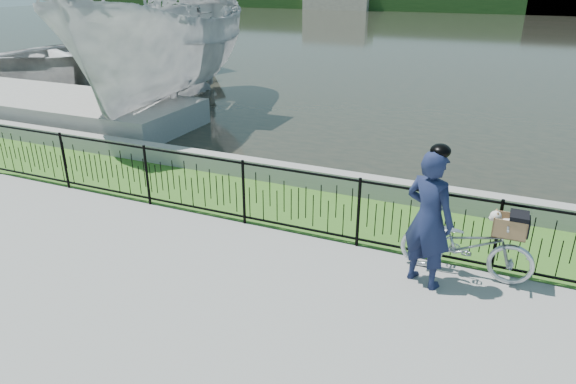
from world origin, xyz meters
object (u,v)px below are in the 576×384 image
at_px(boat_near, 165,48).
at_px(dock, 40,105).
at_px(bicycle_rig, 468,244).
at_px(boat_far, 103,53).
at_px(cyclist, 429,218).

bearing_deg(boat_near, dock, -150.59).
bearing_deg(bicycle_rig, boat_far, 147.14).
xyz_separation_m(bicycle_rig, boat_far, (-15.25, 9.85, 0.51)).
height_order(bicycle_rig, cyclist, cyclist).
xyz_separation_m(cyclist, boat_near, (-8.77, 6.43, 0.99)).
bearing_deg(boat_far, bicycle_rig, -32.86).
relative_size(boat_near, boat_far, 0.86).
xyz_separation_m(dock, boat_far, (-2.61, 5.75, 0.65)).
height_order(dock, boat_near, boat_near).
bearing_deg(cyclist, boat_far, 145.09).
distance_m(dock, cyclist, 12.97).
height_order(boat_near, boat_far, boat_near).
xyz_separation_m(dock, cyclist, (12.13, -4.54, 0.64)).
distance_m(dock, boat_far, 6.35).
bearing_deg(bicycle_rig, dock, 162.03).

